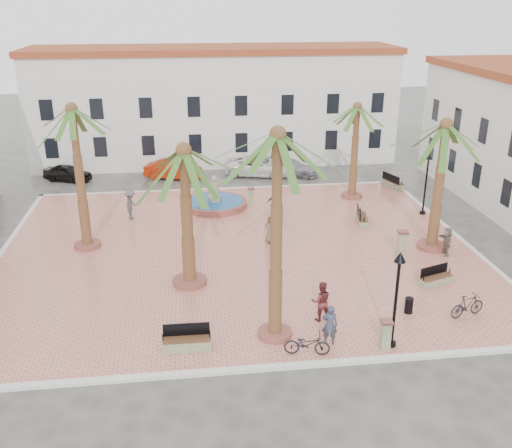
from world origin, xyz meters
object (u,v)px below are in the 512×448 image
object	(u,v)px
bench_se	(436,280)
cyclist_a	(330,325)
bench_ne	(393,184)
pedestrian_fountain_b	(274,204)
palm_s	(277,157)
lamppost_e	(427,173)
lamppost_s	(397,283)
litter_bin	(409,305)
bicycle_b	(468,306)
pedestrian_fountain_a	(271,228)
bollard_se	(386,334)
car_black	(68,173)
car_red	(173,170)
palm_sw	(184,169)
bollard_e	(402,244)
pedestrian_north	(131,205)
car_white	(258,166)
bench_e	(362,219)
bicycle_a	(307,344)
fountain	(215,202)
bollard_n	(251,196)
pedestrian_east	(447,241)
cyclist_b	(321,301)
palm_e	(444,140)
car_silver	(291,168)
palm_nw	(73,124)
bench_s	(187,343)

from	to	relation	value
bench_se	cyclist_a	world-z (taller)	cyclist_a
bench_ne	pedestrian_fountain_b	size ratio (longest dim) A/B	1.28
palm_s	pedestrian_fountain_b	distance (m)	15.48
palm_s	lamppost_e	size ratio (longest dim) A/B	2.16
lamppost_s	litter_bin	distance (m)	3.80
bicycle_b	pedestrian_fountain_a	xyz separation A→B (m)	(-7.35, 9.11, 0.34)
bollard_se	pedestrian_fountain_b	world-z (taller)	pedestrian_fountain_b
car_black	car_red	world-z (taller)	car_red
palm_sw	bollard_e	distance (m)	12.51
pedestrian_north	car_white	bearing A→B (deg)	-29.89
bicycle_b	pedestrian_fountain_a	bearing A→B (deg)	23.51
bench_e	bicycle_a	world-z (taller)	bench_e
fountain	palm_sw	distance (m)	12.38
bollard_n	car_red	xyz separation A→B (m)	(-5.24, 7.35, -0.06)
litter_bin	pedestrian_east	distance (m)	7.11
lamppost_s	bench_ne	bearing A→B (deg)	70.13
fountain	pedestrian_fountain_b	xyz separation A→B (m)	(3.64, -2.25, 0.52)
bicycle_a	bicycle_b	distance (m)	7.82
pedestrian_fountain_a	pedestrian_east	distance (m)	9.64
bench_e	bollard_se	distance (m)	13.67
bench_se	pedestrian_fountain_b	xyz separation A→B (m)	(-6.42, 10.28, 0.55)
cyclist_b	car_black	distance (m)	27.06
bollard_n	car_red	size ratio (longest dim) A/B	0.28
palm_e	car_red	xyz separation A→B (m)	(-14.45, 15.59, -5.55)
palm_sw	pedestrian_east	xyz separation A→B (m)	(13.88, 1.63, -5.05)
bollard_e	bicycle_b	distance (m)	6.26
palm_s	pedestrian_fountain_a	world-z (taller)	palm_s
bollard_n	pedestrian_east	world-z (taller)	pedestrian_east
car_black	car_white	size ratio (longest dim) A/B	0.70
pedestrian_east	car_white	distance (m)	18.54
fountain	car_black	size ratio (longest dim) A/B	1.14
fountain	bollard_n	xyz separation A→B (m)	(2.43, -0.07, 0.35)
bench_e	litter_bin	size ratio (longest dim) A/B	2.77
bicycle_b	bollard_e	bearing A→B (deg)	-9.10
bicycle_a	car_silver	xyz separation A→B (m)	(3.90, 24.54, 0.01)
bollard_e	pedestrian_fountain_b	distance (m)	9.18
palm_nw	palm_e	distance (m)	19.33
bench_ne	car_black	size ratio (longest dim) A/B	0.56
cyclist_a	bicycle_a	bearing A→B (deg)	48.72
cyclist_a	pedestrian_fountain_b	distance (m)	14.61
bollard_e	bicycle_a	xyz separation A→B (m)	(-6.89, -8.18, -0.34)
fountain	cyclist_a	world-z (taller)	fountain
lamppost_s	bollard_e	distance (m)	8.91
litter_bin	pedestrian_fountain_a	xyz separation A→B (m)	(-4.93, 8.50, 0.50)
palm_nw	pedestrian_north	world-z (taller)	palm_nw
lamppost_e	pedestrian_fountain_a	size ratio (longest dim) A/B	2.35
bench_s	lamppost_e	distance (m)	20.59
palm_s	lamppost_s	world-z (taller)	palm_s
bench_se	bollard_n	xyz separation A→B (m)	(-7.63, 12.46, 0.38)
palm_sw	palm_e	xyz separation A→B (m)	(13.51, 2.60, 0.29)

